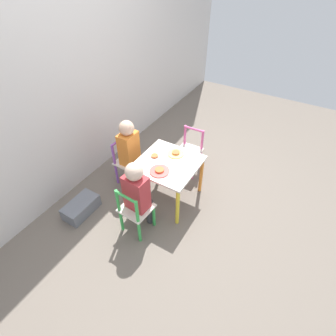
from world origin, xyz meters
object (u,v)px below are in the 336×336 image
Objects in this scene: chair_purple at (127,162)px; chair_pink at (190,152)px; storage_bin at (81,207)px; child_left at (138,192)px; plate_left at (160,171)px; plate_back at (155,157)px; plate_right at (176,153)px; kids_table at (168,168)px; child_back at (130,149)px; chair_green at (135,211)px.

chair_pink is at bearing -44.11° from chair_purple.
child_left is at bearing -73.44° from storage_bin.
child_left is (-0.96, 0.02, 0.20)m from chair_pink.
storage_bin is (-0.47, 0.63, -0.41)m from plate_left.
plate_right is (0.15, -0.15, 0.00)m from plate_back.
child_left is at bearing 175.80° from kids_table.
child_back is at bearing 90.13° from kids_table.
chair_pink reaches higher than plate_right.
chair_pink is at bearing -86.95° from chair_green.
child_back is 0.47m from plate_left.
plate_right is 1.08m from storage_bin.
chair_green is 3.45× the size of plate_back.
plate_right is at bearing -88.94° from child_left.
child_back is at bearing 90.20° from plate_back.
chair_green is 2.85× the size of plate_left.
chair_pink reaches higher than kids_table.
plate_left is (0.30, -0.03, 0.03)m from child_left.
chair_pink is 0.98m from child_left.
chair_purple is 0.68× the size of child_left.
plate_right is at bearing -45.00° from plate_back.
kids_table is 0.53m from chair_purple.
storage_bin is (-0.78, 0.63, -0.41)m from plate_right.
chair_pink is 2.85× the size of plate_left.
plate_right is at bearing -39.06° from storage_bin.
plate_back reaches higher than kids_table.
plate_right reaches higher than storage_bin.
kids_table is at bearing -90.00° from plate_back.
plate_left is at bearing 180.00° from kids_table.
chair_purple is 0.58m from plate_right.
chair_pink reaches higher than storage_bin.
child_back is 5.13× the size of plate_back.
plate_back is at bearing -89.93° from child_back.
plate_right is at bearing -89.04° from chair_green.
child_left is 4.19× the size of plate_left.
chair_pink is at bearing -28.41° from storage_bin.
chair_pink is at bearing 2.71° from plate_right.
plate_back is 0.92× the size of plate_right.
chair_pink is (1.02, -0.02, 0.00)m from chair_green.
child_back reaches higher than plate_left.
child_left is 0.60m from plate_right.
plate_right is (0.15, 0.00, 0.08)m from kids_table.
child_back reaches higher than plate_back.
plate_left is 0.30m from plate_right.
chair_purple is 0.57m from plate_left.
storage_bin is (-1.13, 0.61, -0.19)m from chair_pink.
kids_table is at bearing -90.00° from child_left.
child_left is 0.46m from plate_back.
plate_back is (0.45, 0.12, 0.03)m from child_left.
chair_green is 0.42m from plate_left.
chair_green and chair_pink have the same top height.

